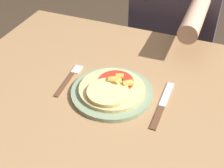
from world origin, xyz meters
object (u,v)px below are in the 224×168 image
at_px(plate, 112,92).
at_px(pizza, 112,89).
at_px(person_diner, 174,27).
at_px(knife, 162,105).
at_px(fork, 70,78).
at_px(dining_table, 110,116).

relative_size(plate, pizza, 1.24).
bearing_deg(person_diner, knife, -81.04).
xyz_separation_m(fork, knife, (0.32, -0.02, -0.00)).
distance_m(pizza, person_diner, 0.66).
bearing_deg(person_diner, plate, -95.12).
bearing_deg(pizza, person_diner, 84.98).
height_order(plate, pizza, pizza).
relative_size(dining_table, person_diner, 0.86).
bearing_deg(pizza, dining_table, 119.05).
xyz_separation_m(dining_table, knife, (0.18, -0.03, 0.14)).
xyz_separation_m(dining_table, pizza, (0.02, -0.04, 0.16)).
distance_m(plate, fork, 0.16).
xyz_separation_m(plate, person_diner, (0.06, 0.65, -0.08)).
bearing_deg(fork, dining_table, 4.42).
bearing_deg(dining_table, fork, -175.58).
bearing_deg(knife, person_diner, 98.96).
distance_m(pizza, fork, 0.16).
bearing_deg(fork, knife, -3.16).
bearing_deg(fork, pizza, -9.04).
bearing_deg(plate, fork, 172.18).
bearing_deg(pizza, plate, 102.83).
bearing_deg(plate, dining_table, 120.60).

